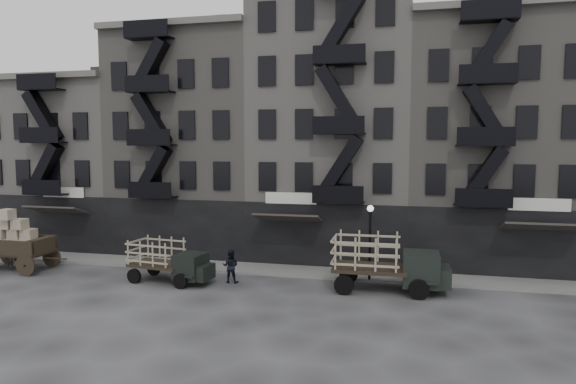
% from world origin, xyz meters
% --- Properties ---
extents(ground, '(140.00, 140.00, 0.00)m').
position_xyz_m(ground, '(0.00, 0.00, 0.00)').
color(ground, '#38383A').
rests_on(ground, ground).
extents(sidewalk, '(55.00, 2.50, 0.15)m').
position_xyz_m(sidewalk, '(0.00, 3.75, 0.07)').
color(sidewalk, slate).
rests_on(sidewalk, ground).
extents(building_west, '(10.00, 11.35, 13.20)m').
position_xyz_m(building_west, '(-20.00, 9.83, 6.00)').
color(building_west, gray).
rests_on(building_west, ground).
extents(building_midwest, '(10.00, 11.35, 16.20)m').
position_xyz_m(building_midwest, '(-10.00, 9.83, 7.50)').
color(building_midwest, slate).
rests_on(building_midwest, ground).
extents(building_center, '(10.00, 11.35, 18.20)m').
position_xyz_m(building_center, '(-0.00, 9.82, 8.50)').
color(building_center, gray).
rests_on(building_center, ground).
extents(building_mideast, '(10.00, 11.35, 16.20)m').
position_xyz_m(building_mideast, '(10.00, 9.83, 7.50)').
color(building_mideast, slate).
rests_on(building_mideast, ground).
extents(lamp_post, '(0.36, 0.36, 4.28)m').
position_xyz_m(lamp_post, '(3.00, 2.60, 2.78)').
color(lamp_post, black).
rests_on(lamp_post, ground).
extents(horse, '(1.93, 1.36, 1.49)m').
position_xyz_m(horse, '(-19.22, 0.70, 0.74)').
color(horse, beige).
rests_on(horse, ground).
extents(wagon, '(4.41, 2.40, 3.72)m').
position_xyz_m(wagon, '(-18.12, 0.34, 2.12)').
color(wagon, black).
rests_on(wagon, ground).
extents(stake_truck_west, '(4.91, 2.47, 2.37)m').
position_xyz_m(stake_truck_west, '(-7.78, -0.02, 1.35)').
color(stake_truck_west, black).
rests_on(stake_truck_west, ground).
extents(stake_truck_east, '(5.94, 2.53, 2.96)m').
position_xyz_m(stake_truck_east, '(3.98, 1.01, 1.69)').
color(stake_truck_east, black).
rests_on(stake_truck_east, ground).
extents(pedestrian_mid, '(0.95, 0.76, 1.85)m').
position_xyz_m(pedestrian_mid, '(-4.43, 0.70, 0.92)').
color(pedestrian_mid, black).
rests_on(pedestrian_mid, ground).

